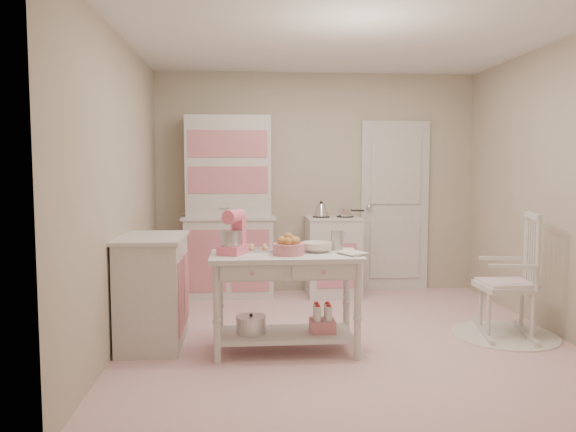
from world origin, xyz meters
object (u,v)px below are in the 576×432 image
at_px(base_cabinet, 153,290).
at_px(stand_mixer, 233,233).
at_px(rocking_chair, 507,275).
at_px(bread_basket, 289,249).
at_px(work_table, 286,303).
at_px(hutch, 229,207).
at_px(stove, 333,256).

relative_size(base_cabinet, stand_mixer, 2.71).
height_order(rocking_chair, bread_basket, rocking_chair).
xyz_separation_m(base_cabinet, bread_basket, (1.12, -0.32, 0.39)).
bearing_deg(stand_mixer, bread_basket, 15.45).
xyz_separation_m(work_table, stand_mixer, (-0.42, 0.02, 0.57)).
distance_m(hutch, stand_mixer, 1.98).
height_order(hutch, stove, hutch).
bearing_deg(bread_basket, stand_mixer, 170.96).
distance_m(stand_mixer, bread_basket, 0.46).
height_order(base_cabinet, work_table, base_cabinet).
relative_size(stove, bread_basket, 3.68).
xyz_separation_m(hutch, bread_basket, (0.53, -2.05, -0.19)).
distance_m(rocking_chair, work_table, 1.99).
xyz_separation_m(rocking_chair, stand_mixer, (-2.39, -0.25, 0.42)).
xyz_separation_m(stove, rocking_chair, (1.28, -1.68, 0.09)).
xyz_separation_m(base_cabinet, rocking_chair, (3.07, 0.00, 0.09)).
distance_m(stove, base_cabinet, 2.46).
relative_size(hutch, rocking_chair, 1.89).
relative_size(hutch, bread_basket, 8.32).
bearing_deg(bread_basket, rocking_chair, 9.32).
distance_m(rocking_chair, stand_mixer, 2.44).
relative_size(rocking_chair, stand_mixer, 3.24).
distance_m(base_cabinet, rocking_chair, 3.07).
height_order(hutch, bread_basket, hutch).
xyz_separation_m(hutch, work_table, (0.51, -2.00, -0.64)).
xyz_separation_m(rocking_chair, bread_basket, (-1.95, -0.32, 0.30)).
xyz_separation_m(hutch, base_cabinet, (-0.59, -1.73, -0.58)).
bearing_deg(hutch, work_table, -75.72).
height_order(stand_mixer, bread_basket, stand_mixer).
distance_m(stove, work_table, 2.07).
relative_size(stove, work_table, 0.77).
distance_m(stove, bread_basket, 2.14).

